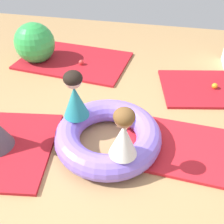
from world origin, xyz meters
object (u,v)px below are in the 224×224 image
play_ball_orange (215,86)px  child_in_white (124,133)px  inflatable_cushion (108,136)px  play_ball_green (144,158)px  exercise_ball_large (35,43)px  play_ball_red (81,62)px  child_in_teal (75,95)px  play_ball_teal (151,138)px

play_ball_orange → child_in_white: bearing=-121.0°
inflatable_cushion → play_ball_green: size_ratio=13.33×
play_ball_orange → exercise_ball_large: 2.95m
play_ball_orange → inflatable_cushion: bearing=-132.2°
play_ball_green → exercise_ball_large: size_ratio=0.13×
inflatable_cushion → play_ball_red: size_ratio=13.90×
inflatable_cushion → play_ball_green: bearing=-23.4°
inflatable_cushion → exercise_ball_large: size_ratio=1.76×
child_in_teal → exercise_ball_large: child_in_teal is taller
play_ball_green → exercise_ball_large: 2.82m
play_ball_red → play_ball_orange: play_ball_red is taller
play_ball_green → exercise_ball_large: bearing=137.8°
play_ball_red → play_ball_teal: (1.31, -1.56, 0.01)m
inflatable_cushion → child_in_white: bearing=-56.5°
child_in_white → child_in_teal: bearing=155.1°
play_ball_orange → play_ball_green: 1.79m
play_ball_green → exercise_ball_large: exercise_ball_large is taller
play_ball_teal → inflatable_cushion: bearing=-166.7°
child_in_teal → play_ball_teal: size_ratio=5.17×
inflatable_cushion → child_in_teal: child_in_teal is taller
child_in_teal → play_ball_teal: child_in_teal is taller
child_in_white → play_ball_green: size_ratio=5.99×
inflatable_cushion → play_ball_teal: (0.46, 0.11, -0.04)m
exercise_ball_large → child_in_teal: bearing=-51.3°
child_in_teal → exercise_ball_large: (-1.27, 1.59, -0.21)m
inflatable_cushion → play_ball_orange: (1.27, 1.40, -0.06)m
play_ball_teal → exercise_ball_large: exercise_ball_large is taller
child_in_teal → child_in_white: (0.61, -0.45, -0.01)m
play_ball_green → play_ball_orange: bearing=62.0°
child_in_teal → child_in_white: size_ratio=1.05×
child_in_white → play_ball_red: (-1.08, 2.01, -0.45)m
play_ball_red → play_ball_teal: play_ball_teal is taller
play_ball_teal → play_ball_green: size_ratio=1.22×
inflatable_cushion → child_in_teal: 0.57m
play_ball_teal → play_ball_green: bearing=-97.0°
inflatable_cushion → play_ball_green: 0.47m
play_ball_teal → play_ball_red: bearing=130.1°
inflatable_cushion → child_in_teal: (-0.39, 0.12, 0.41)m
inflatable_cushion → play_ball_teal: 0.48m
inflatable_cushion → play_ball_red: inflatable_cushion is taller
play_ball_red → play_ball_green: 2.25m
play_ball_teal → play_ball_orange: size_ratio=1.29×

